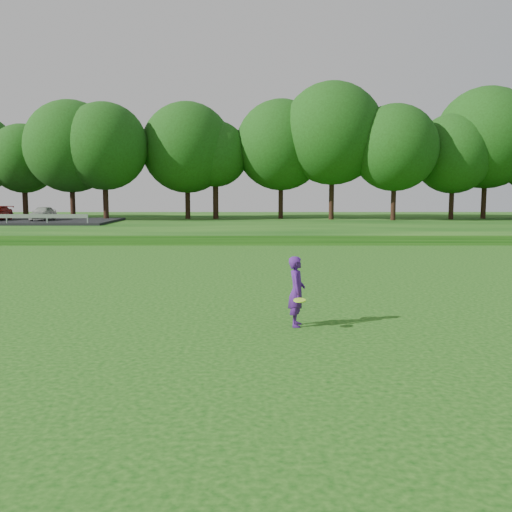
{
  "coord_description": "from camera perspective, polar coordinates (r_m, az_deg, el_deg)",
  "views": [
    {
      "loc": [
        -0.06,
        -15.53,
        3.42
      ],
      "look_at": [
        0.0,
        2.48,
        1.3
      ],
      "focal_mm": 40.0,
      "sensor_mm": 36.0,
      "label": 1
    }
  ],
  "objects": [
    {
      "name": "woman",
      "position": [
        14.27,
        4.09,
        -3.55
      ],
      "size": [
        0.49,
        0.97,
        1.76
      ],
      "color": "#4A1A77",
      "rests_on": "ground"
    },
    {
      "name": "berm",
      "position": [
        49.63,
        -0.14,
        3.11
      ],
      "size": [
        130.0,
        30.0,
        0.6
      ],
      "primitive_type": "cube",
      "color": "#0E420C",
      "rests_on": "ground"
    },
    {
      "name": "treeline",
      "position": [
        53.73,
        -0.15,
        11.71
      ],
      "size": [
        104.0,
        7.0,
        15.0
      ],
      "primitive_type": null,
      "color": "#183F0E",
      "rests_on": "berm"
    },
    {
      "name": "ground",
      "position": [
        15.9,
        0.02,
        -5.71
      ],
      "size": [
        140.0,
        140.0,
        0.0
      ],
      "primitive_type": "plane",
      "color": "#0E420C",
      "rests_on": "ground"
    },
    {
      "name": "walking_path",
      "position": [
        35.69,
        -0.11,
        1.25
      ],
      "size": [
        130.0,
        1.6,
        0.04
      ],
      "primitive_type": "cube",
      "color": "gray",
      "rests_on": "ground"
    }
  ]
}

